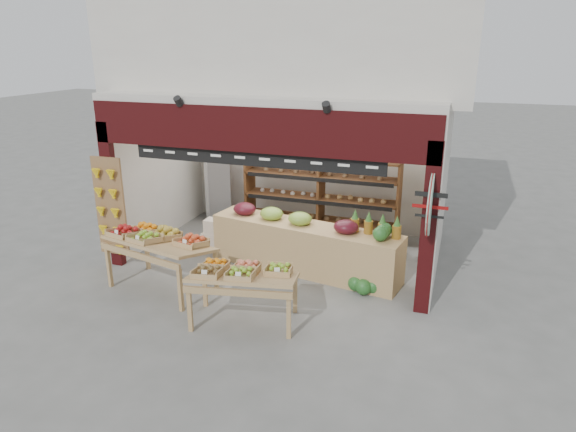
# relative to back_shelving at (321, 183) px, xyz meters

# --- Properties ---
(ground) EXTENTS (60.00, 60.00, 0.00)m
(ground) POSITION_rel_back_shelving_xyz_m (-0.41, -1.56, -1.18)
(ground) COLOR slate
(ground) RESTS_ON ground
(shop_structure) EXTENTS (6.36, 5.12, 5.40)m
(shop_structure) POSITION_rel_back_shelving_xyz_m (-0.41, 0.06, 2.74)
(shop_structure) COLOR silver
(shop_structure) RESTS_ON ground
(banana_board) EXTENTS (0.60, 0.15, 1.80)m
(banana_board) POSITION_rel_back_shelving_xyz_m (-3.14, -2.73, -0.07)
(banana_board) COLOR brown
(banana_board) RESTS_ON ground
(gift_sign) EXTENTS (0.04, 0.93, 0.92)m
(gift_sign) POSITION_rel_back_shelving_xyz_m (2.34, -2.70, 0.57)
(gift_sign) COLOR #ADDABE
(gift_sign) RESTS_ON ground
(back_shelving) EXTENTS (3.25, 0.53, 1.99)m
(back_shelving) POSITION_rel_back_shelving_xyz_m (0.00, 0.00, 0.00)
(back_shelving) COLOR brown
(back_shelving) RESTS_ON ground
(refrigerator) EXTENTS (0.79, 0.79, 1.79)m
(refrigerator) POSITION_rel_back_shelving_xyz_m (-2.30, 0.29, -0.28)
(refrigerator) COLOR silver
(refrigerator) RESTS_ON ground
(cardboard_stack) EXTENTS (0.93, 0.67, 0.62)m
(cardboard_stack) POSITION_rel_back_shelving_xyz_m (-1.60, -1.32, -0.96)
(cardboard_stack) COLOR silver
(cardboard_stack) RESTS_ON ground
(mid_counter) EXTENTS (3.57, 1.28, 1.10)m
(mid_counter) POSITION_rel_back_shelving_xyz_m (0.19, -1.77, -0.70)
(mid_counter) COLOR tan
(mid_counter) RESTS_ON ground
(display_table_left) EXTENTS (1.89, 1.31, 1.08)m
(display_table_left) POSITION_rel_back_shelving_xyz_m (-1.94, -3.16, -0.33)
(display_table_left) COLOR tan
(display_table_left) RESTS_ON ground
(display_table_right) EXTENTS (1.67, 1.14, 0.99)m
(display_table_right) POSITION_rel_back_shelving_xyz_m (-0.17, -3.75, -0.42)
(display_table_right) COLOR tan
(display_table_right) RESTS_ON ground
(watermelon_pile) EXTENTS (0.65, 0.67, 0.51)m
(watermelon_pile) POSITION_rel_back_shelving_xyz_m (1.34, -2.12, -0.99)
(watermelon_pile) COLOR #194D1C
(watermelon_pile) RESTS_ON ground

